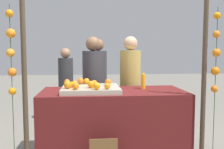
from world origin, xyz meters
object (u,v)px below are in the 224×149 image
(vendor_left, at_px, (93,92))
(vendor_right, at_px, (130,91))
(juice_bottle, at_px, (143,81))
(stall_counter, at_px, (113,124))
(orange_1, at_px, (87,81))
(orange_0, at_px, (67,85))

(vendor_left, distance_m, vendor_right, 0.60)
(juice_bottle, bearing_deg, vendor_right, 97.47)
(stall_counter, relative_size, orange_1, 23.39)
(vendor_left, bearing_deg, vendor_right, 2.84)
(orange_0, relative_size, juice_bottle, 0.42)
(juice_bottle, bearing_deg, orange_1, 170.40)
(orange_0, bearing_deg, stall_counter, 15.62)
(juice_bottle, xyz_separation_m, vendor_left, (-0.68, 0.58, -0.24))
(stall_counter, distance_m, vendor_right, 0.86)
(orange_0, relative_size, orange_1, 1.14)
(stall_counter, height_order, vendor_right, vendor_right)
(vendor_left, relative_size, vendor_right, 0.99)
(juice_bottle, distance_m, vendor_left, 0.92)
(stall_counter, distance_m, orange_0, 0.82)
(orange_0, distance_m, vendor_right, 1.31)
(juice_bottle, bearing_deg, orange_0, -164.56)
(stall_counter, xyz_separation_m, orange_1, (-0.35, 0.25, 0.55))
(orange_1, xyz_separation_m, vendor_right, (0.70, 0.47, -0.23))
(stall_counter, bearing_deg, orange_1, 144.69)
(orange_0, xyz_separation_m, juice_bottle, (1.02, 0.28, -0.00))
(stall_counter, height_order, orange_1, orange_1)
(juice_bottle, distance_m, vendor_right, 0.65)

